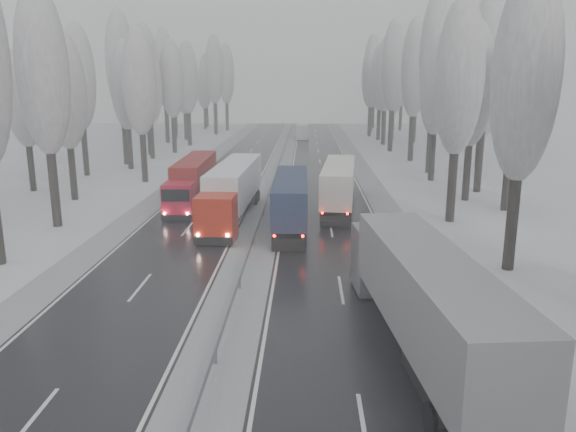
# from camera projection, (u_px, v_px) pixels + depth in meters

# --- Properties ---
(ground) EXTENTS (260.00, 260.00, 0.00)m
(ground) POSITION_uv_depth(u_px,v_px,m) (195.00, 427.00, 17.53)
(ground) COLOR silver
(ground) RESTS_ON ground
(carriageway_right) EXTENTS (7.50, 200.00, 0.03)m
(carriageway_right) POSITION_uv_depth(u_px,v_px,m) (328.00, 211.00, 46.51)
(carriageway_right) COLOR black
(carriageway_right) RESTS_ON ground
(carriageway_left) EXTENTS (7.50, 200.00, 0.03)m
(carriageway_left) POSITION_uv_depth(u_px,v_px,m) (202.00, 211.00, 46.85)
(carriageway_left) COLOR black
(carriageway_left) RESTS_ON ground
(median_slush) EXTENTS (3.00, 200.00, 0.04)m
(median_slush) POSITION_uv_depth(u_px,v_px,m) (265.00, 211.00, 46.68)
(median_slush) COLOR #A4A7AC
(median_slush) RESTS_ON ground
(shoulder_right) EXTENTS (2.40, 200.00, 0.04)m
(shoulder_right) POSITION_uv_depth(u_px,v_px,m) (388.00, 212.00, 46.35)
(shoulder_right) COLOR #A4A7AC
(shoulder_right) RESTS_ON ground
(shoulder_left) EXTENTS (2.40, 200.00, 0.04)m
(shoulder_left) POSITION_uv_depth(u_px,v_px,m) (144.00, 210.00, 47.01)
(shoulder_left) COLOR #A4A7AC
(shoulder_left) RESTS_ON ground
(median_guardrail) EXTENTS (0.12, 200.00, 0.76)m
(median_guardrail) POSITION_uv_depth(u_px,v_px,m) (265.00, 204.00, 46.53)
(median_guardrail) COLOR slate
(median_guardrail) RESTS_ON ground
(tree_16) EXTENTS (3.60, 3.60, 16.53)m
(tree_16) POSITION_uv_depth(u_px,v_px,m) (526.00, 78.00, 29.79)
(tree_16) COLOR black
(tree_16) RESTS_ON ground
(tree_18) EXTENTS (3.60, 3.60, 16.58)m
(tree_18) POSITION_uv_depth(u_px,v_px,m) (459.00, 79.00, 40.84)
(tree_18) COLOR black
(tree_18) RESTS_ON ground
(tree_19) EXTENTS (3.60, 3.60, 14.57)m
(tree_19) POSITION_uv_depth(u_px,v_px,m) (514.00, 96.00, 44.85)
(tree_19) COLOR black
(tree_19) RESTS_ON ground
(tree_20) EXTENTS (3.60, 3.60, 15.71)m
(tree_20) POSITION_uv_depth(u_px,v_px,m) (473.00, 86.00, 48.77)
(tree_20) COLOR black
(tree_20) RESTS_ON ground
(tree_21) EXTENTS (3.60, 3.60, 18.62)m
(tree_21) POSITION_uv_depth(u_px,v_px,m) (487.00, 65.00, 52.15)
(tree_21) COLOR black
(tree_21) RESTS_ON ground
(tree_22) EXTENTS (3.60, 3.60, 15.86)m
(tree_22) POSITION_uv_depth(u_px,v_px,m) (436.00, 84.00, 58.91)
(tree_22) COLOR black
(tree_22) RESTS_ON ground
(tree_23) EXTENTS (3.60, 3.60, 13.55)m
(tree_23) POSITION_uv_depth(u_px,v_px,m) (484.00, 97.00, 62.94)
(tree_23) COLOR black
(tree_23) RESTS_ON ground
(tree_24) EXTENTS (3.60, 3.60, 20.49)m
(tree_24) POSITION_uv_depth(u_px,v_px,m) (435.00, 57.00, 63.46)
(tree_24) COLOR black
(tree_24) RESTS_ON ground
(tree_25) EXTENTS (3.60, 3.60, 19.44)m
(tree_25) POSITION_uv_depth(u_px,v_px,m) (485.00, 64.00, 67.29)
(tree_25) COLOR black
(tree_25) RESTS_ON ground
(tree_26) EXTENTS (3.60, 3.60, 18.78)m
(tree_26) POSITION_uv_depth(u_px,v_px,m) (415.00, 69.00, 73.69)
(tree_26) COLOR black
(tree_26) RESTS_ON ground
(tree_27) EXTENTS (3.60, 3.60, 17.62)m
(tree_27) POSITION_uv_depth(u_px,v_px,m) (461.00, 75.00, 77.52)
(tree_27) COLOR black
(tree_27) RESTS_ON ground
(tree_28) EXTENTS (3.60, 3.60, 19.62)m
(tree_28) POSITION_uv_depth(u_px,v_px,m) (393.00, 67.00, 83.99)
(tree_28) COLOR black
(tree_28) RESTS_ON ground
(tree_29) EXTENTS (3.60, 3.60, 18.11)m
(tree_29) POSITION_uv_depth(u_px,v_px,m) (436.00, 74.00, 87.86)
(tree_29) COLOR black
(tree_29) RESTS_ON ground
(tree_30) EXTENTS (3.60, 3.60, 17.86)m
(tree_30) POSITION_uv_depth(u_px,v_px,m) (386.00, 75.00, 93.72)
(tree_30) COLOR black
(tree_30) RESTS_ON ground
(tree_31) EXTENTS (3.60, 3.60, 18.58)m
(tree_31) POSITION_uv_depth(u_px,v_px,m) (417.00, 73.00, 97.31)
(tree_31) COLOR black
(tree_31) RESTS_ON ground
(tree_32) EXTENTS (3.60, 3.60, 17.33)m
(tree_32) POSITION_uv_depth(u_px,v_px,m) (380.00, 78.00, 101.09)
(tree_32) COLOR black
(tree_32) RESTS_ON ground
(tree_33) EXTENTS (3.60, 3.60, 14.33)m
(tree_33) POSITION_uv_depth(u_px,v_px,m) (394.00, 88.00, 105.33)
(tree_33) COLOR black
(tree_33) RESTS_ON ground
(tree_34) EXTENTS (3.60, 3.60, 17.63)m
(tree_34) POSITION_uv_depth(u_px,v_px,m) (371.00, 77.00, 107.98)
(tree_34) COLOR black
(tree_34) RESTS_ON ground
(tree_35) EXTENTS (3.60, 3.60, 18.25)m
(tree_35) POSITION_uv_depth(u_px,v_px,m) (415.00, 75.00, 111.48)
(tree_35) COLOR black
(tree_35) RESTS_ON ground
(tree_36) EXTENTS (3.60, 3.60, 20.23)m
(tree_36) POSITION_uv_depth(u_px,v_px,m) (372.00, 69.00, 117.12)
(tree_36) COLOR black
(tree_36) RESTS_ON ground
(tree_37) EXTENTS (3.60, 3.60, 16.37)m
(tree_37) POSITION_uv_depth(u_px,v_px,m) (402.00, 81.00, 121.36)
(tree_37) COLOR black
(tree_37) RESTS_ON ground
(tree_38) EXTENTS (3.60, 3.60, 17.97)m
(tree_38) POSITION_uv_depth(u_px,v_px,m) (374.00, 77.00, 127.67)
(tree_38) COLOR black
(tree_38) RESTS_ON ground
(tree_39) EXTENTS (3.60, 3.60, 16.19)m
(tree_39) POSITION_uv_depth(u_px,v_px,m) (384.00, 82.00, 131.73)
(tree_39) COLOR black
(tree_39) RESTS_ON ground
(tree_58) EXTENTS (3.60, 3.60, 17.21)m
(tree_58) POSITION_uv_depth(u_px,v_px,m) (43.00, 73.00, 39.30)
(tree_58) COLOR black
(tree_58) RESTS_ON ground
(tree_60) EXTENTS (3.60, 3.60, 14.84)m
(tree_60) POSITION_uv_depth(u_px,v_px,m) (65.00, 92.00, 49.10)
(tree_60) COLOR black
(tree_60) RESTS_ON ground
(tree_61) EXTENTS (3.60, 3.60, 13.95)m
(tree_61) POSITION_uv_depth(u_px,v_px,m) (24.00, 98.00, 53.30)
(tree_61) COLOR black
(tree_61) RESTS_ON ground
(tree_62) EXTENTS (3.60, 3.60, 16.04)m
(tree_62) POSITION_uv_depth(u_px,v_px,m) (139.00, 83.00, 58.06)
(tree_62) COLOR black
(tree_62) RESTS_ON ground
(tree_63) EXTENTS (3.60, 3.60, 16.88)m
(tree_63) POSITION_uv_depth(u_px,v_px,m) (79.00, 78.00, 62.07)
(tree_63) COLOR black
(tree_63) RESTS_ON ground
(tree_64) EXTENTS (3.60, 3.60, 15.42)m
(tree_64) POSITION_uv_depth(u_px,v_px,m) (126.00, 86.00, 67.02)
(tree_64) COLOR black
(tree_64) RESTS_ON ground
(tree_65) EXTENTS (3.60, 3.60, 19.48)m
(tree_65) POSITION_uv_depth(u_px,v_px,m) (120.00, 65.00, 70.36)
(tree_65) COLOR black
(tree_65) RESTS_ON ground
(tree_66) EXTENTS (3.60, 3.60, 15.23)m
(tree_66) POSITION_uv_depth(u_px,v_px,m) (149.00, 87.00, 76.41)
(tree_66) COLOR black
(tree_66) RESTS_ON ground
(tree_67) EXTENTS (3.60, 3.60, 17.09)m
(tree_67) POSITION_uv_depth(u_px,v_px,m) (146.00, 78.00, 80.06)
(tree_67) COLOR black
(tree_67) RESTS_ON ground
(tree_68) EXTENTS (3.60, 3.60, 16.65)m
(tree_68) POSITION_uv_depth(u_px,v_px,m) (172.00, 80.00, 82.72)
(tree_68) COLOR black
(tree_68) RESTS_ON ground
(tree_69) EXTENTS (3.60, 3.60, 19.35)m
(tree_69) POSITION_uv_depth(u_px,v_px,m) (146.00, 69.00, 86.36)
(tree_69) COLOR black
(tree_69) RESTS_ON ground
(tree_70) EXTENTS (3.60, 3.60, 17.09)m
(tree_70) POSITION_uv_depth(u_px,v_px,m) (187.00, 78.00, 92.44)
(tree_70) COLOR black
(tree_70) RESTS_ON ground
(tree_71) EXTENTS (3.60, 3.60, 19.61)m
(tree_71) POSITION_uv_depth(u_px,v_px,m) (164.00, 69.00, 96.11)
(tree_71) COLOR black
(tree_71) RESTS_ON ground
(tree_72) EXTENTS (3.60, 3.60, 15.11)m
(tree_72) POSITION_uv_depth(u_px,v_px,m) (184.00, 86.00, 101.90)
(tree_72) COLOR black
(tree_72) RESTS_ON ground
(tree_73) EXTENTS (3.60, 3.60, 17.22)m
(tree_73) POSITION_uv_depth(u_px,v_px,m) (173.00, 78.00, 105.57)
(tree_73) COLOR black
(tree_73) RESTS_ON ground
(tree_74) EXTENTS (3.60, 3.60, 19.68)m
(tree_74) POSITION_uv_depth(u_px,v_px,m) (214.00, 70.00, 111.59)
(tree_74) COLOR black
(tree_74) RESTS_ON ground
(tree_75) EXTENTS (3.60, 3.60, 18.60)m
(tree_75) POSITION_uv_depth(u_px,v_px,m) (174.00, 74.00, 115.93)
(tree_75) COLOR black
(tree_75) RESTS_ON ground
(tree_76) EXTENTS (3.60, 3.60, 18.55)m
(tree_76) POSITION_uv_depth(u_px,v_px,m) (226.00, 75.00, 120.85)
(tree_76) COLOR black
(tree_76) RESTS_ON ground
(tree_77) EXTENTS (3.60, 3.60, 14.32)m
(tree_77) POSITION_uv_depth(u_px,v_px,m) (204.00, 87.00, 125.54)
(tree_77) COLOR black
(tree_77) RESTS_ON ground
(tree_78) EXTENTS (3.60, 3.60, 19.55)m
(tree_78) POSITION_uv_depth(u_px,v_px,m) (215.00, 72.00, 127.22)
(tree_78) COLOR black
(tree_78) RESTS_ON ground
(tree_79) EXTENTS (3.60, 3.60, 17.07)m
(tree_79) POSITION_uv_depth(u_px,v_px,m) (206.00, 79.00, 131.56)
(tree_79) COLOR black
(tree_79) RESTS_ON ground
(truck_grey_tarp) EXTENTS (4.30, 17.09, 4.35)m
(truck_grey_tarp) POSITION_uv_depth(u_px,v_px,m) (421.00, 292.00, 21.79)
(truck_grey_tarp) COLOR #55555B
(truck_grey_tarp) RESTS_ON ground
(truck_blue_box) EXTENTS (2.41, 14.74, 3.77)m
(truck_blue_box) POSITION_uv_depth(u_px,v_px,m) (291.00, 196.00, 41.82)
(truck_blue_box) COLOR navy
(truck_blue_box) RESTS_ON ground
(truck_cream_box) EXTENTS (3.79, 15.30, 3.89)m
(truck_cream_box) POSITION_uv_depth(u_px,v_px,m) (339.00, 181.00, 47.54)
(truck_cream_box) COLOR #A8A694
(truck_cream_box) RESTS_ON ground
(box_truck_distant) EXTENTS (2.68, 7.51, 2.76)m
(box_truck_distant) POSITION_uv_depth(u_px,v_px,m) (302.00, 131.00, 105.11)
(box_truck_distant) COLOR #AFB1B6
(box_truck_distant) RESTS_ON ground
(truck_red_white) EXTENTS (3.19, 16.38, 4.18)m
(truck_red_white) POSITION_uv_depth(u_px,v_px,m) (233.00, 188.00, 43.64)
(truck_red_white) COLOR #B51B0A
(truck_red_white) RESTS_ON ground
(truck_red_red) EXTENTS (2.70, 14.69, 3.75)m
(truck_red_red) POSITION_uv_depth(u_px,v_px,m) (193.00, 177.00, 49.95)
(truck_red_red) COLOR #B40A21
(truck_red_red) RESTS_ON ground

